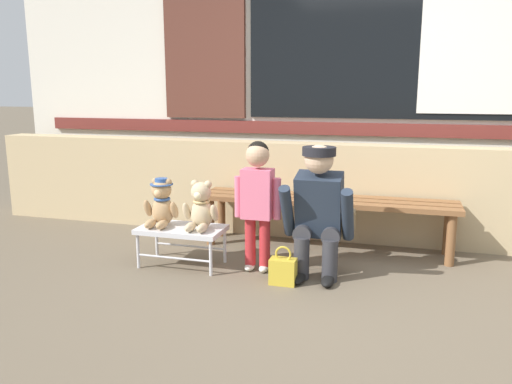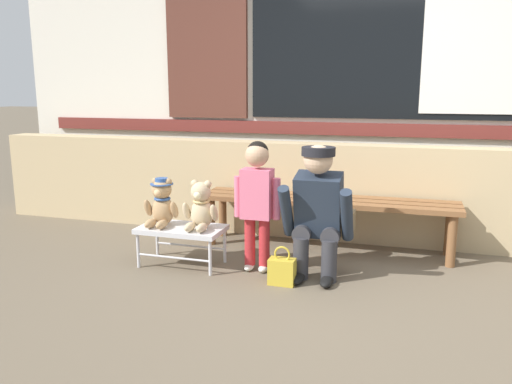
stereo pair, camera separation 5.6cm
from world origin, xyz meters
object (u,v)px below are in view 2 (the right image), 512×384
object	(u,v)px
adult_crouching	(319,211)
handbag_on_ground	(282,271)
teddy_bear_with_hat	(162,203)
wooden_bench_long	(327,206)
teddy_bear_plain	(201,207)
small_display_bench	(182,231)
child_standing	(257,192)

from	to	relation	value
adult_crouching	handbag_on_ground	distance (m)	0.49
teddy_bear_with_hat	handbag_on_ground	world-z (taller)	teddy_bear_with_hat
wooden_bench_long	handbag_on_ground	xyz separation A→B (m)	(-0.16, -0.85, -0.28)
wooden_bench_long	teddy_bear_plain	distance (m)	1.08
adult_crouching	small_display_bench	bearing A→B (deg)	-176.24
small_display_bench	adult_crouching	bearing A→B (deg)	3.76
teddy_bear_with_hat	adult_crouching	xyz separation A→B (m)	(1.19, 0.07, 0.01)
teddy_bear_plain	child_standing	xyz separation A→B (m)	(0.42, 0.05, 0.13)
small_display_bench	adult_crouching	world-z (taller)	adult_crouching
handbag_on_ground	teddy_bear_with_hat	bearing A→B (deg)	170.75
teddy_bear_plain	child_standing	distance (m)	0.44
wooden_bench_long	teddy_bear_with_hat	xyz separation A→B (m)	(-1.14, -0.69, 0.10)
small_display_bench	handbag_on_ground	world-z (taller)	small_display_bench
teddy_bear_plain	adult_crouching	size ratio (longest dim) A/B	0.38
small_display_bench	wooden_bench_long	bearing A→B (deg)	35.25
small_display_bench	teddy_bear_plain	world-z (taller)	teddy_bear_plain
teddy_bear_plain	adult_crouching	bearing A→B (deg)	4.35
small_display_bench	handbag_on_ground	distance (m)	0.86
teddy_bear_with_hat	small_display_bench	bearing A→B (deg)	-0.77
teddy_bear_plain	child_standing	size ratio (longest dim) A/B	0.38
wooden_bench_long	small_display_bench	size ratio (longest dim) A/B	3.28
small_display_bench	teddy_bear_plain	distance (m)	0.25
adult_crouching	teddy_bear_plain	bearing A→B (deg)	-175.65
child_standing	handbag_on_ground	bearing A→B (deg)	-41.26
teddy_bear_with_hat	handbag_on_ground	distance (m)	1.07
teddy_bear_with_hat	child_standing	world-z (taller)	child_standing
wooden_bench_long	teddy_bear_plain	bearing A→B (deg)	-139.89
teddy_bear_plain	handbag_on_ground	distance (m)	0.78
teddy_bear_plain	handbag_on_ground	bearing A→B (deg)	-13.51
wooden_bench_long	child_standing	xyz separation A→B (m)	(-0.40, -0.64, 0.22)
teddy_bear_with_hat	child_standing	size ratio (longest dim) A/B	0.38
small_display_bench	teddy_bear_plain	size ratio (longest dim) A/B	1.76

